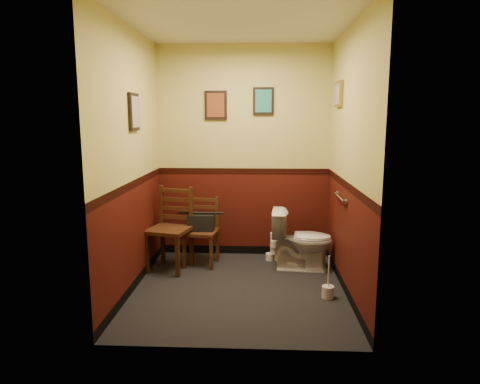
{
  "coord_description": "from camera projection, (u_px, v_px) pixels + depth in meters",
  "views": [
    {
      "loc": [
        0.21,
        -4.29,
        1.78
      ],
      "look_at": [
        0.0,
        0.25,
        1.0
      ],
      "focal_mm": 32.0,
      "sensor_mm": 36.0,
      "label": 1
    }
  ],
  "objects": [
    {
      "name": "floor",
      "position": [
        239.0,
        289.0,
        4.54
      ],
      "size": [
        2.2,
        2.4,
        0.0
      ],
      "primitive_type": "cube",
      "color": "black",
      "rests_on": "ground"
    },
    {
      "name": "ceiling",
      "position": [
        239.0,
        21.0,
        4.08
      ],
      "size": [
        2.2,
        2.4,
        0.0
      ],
      "primitive_type": "cube",
      "rotation": [
        3.14,
        0.0,
        0.0
      ],
      "color": "silver",
      "rests_on": "ground"
    },
    {
      "name": "wall_back",
      "position": [
        243.0,
        153.0,
        5.49
      ],
      "size": [
        2.2,
        0.0,
        2.7
      ],
      "primitive_type": "cube",
      "rotation": [
        1.57,
        0.0,
        0.0
      ],
      "color": "#3E100A",
      "rests_on": "ground"
    },
    {
      "name": "wall_front",
      "position": [
        231.0,
        178.0,
        3.13
      ],
      "size": [
        2.2,
        0.0,
        2.7
      ],
      "primitive_type": "cube",
      "rotation": [
        -1.57,
        0.0,
        0.0
      ],
      "color": "#3E100A",
      "rests_on": "ground"
    },
    {
      "name": "wall_left",
      "position": [
        131.0,
        162.0,
        4.36
      ],
      "size": [
        0.0,
        2.4,
        2.7
      ],
      "primitive_type": "cube",
      "rotation": [
        1.57,
        0.0,
        1.57
      ],
      "color": "#3E100A",
      "rests_on": "ground"
    },
    {
      "name": "wall_right",
      "position": [
        349.0,
        163.0,
        4.26
      ],
      "size": [
        0.0,
        2.4,
        2.7
      ],
      "primitive_type": "cube",
      "rotation": [
        1.57,
        0.0,
        -1.57
      ],
      "color": "#3E100A",
      "rests_on": "ground"
    },
    {
      "name": "grab_bar",
      "position": [
        340.0,
        197.0,
        4.57
      ],
      "size": [
        0.05,
        0.56,
        0.06
      ],
      "color": "silver",
      "rests_on": "wall_right"
    },
    {
      "name": "framed_print_back_a",
      "position": [
        216.0,
        105.0,
        5.39
      ],
      "size": [
        0.28,
        0.04,
        0.36
      ],
      "color": "black",
      "rests_on": "wall_back"
    },
    {
      "name": "framed_print_back_b",
      "position": [
        263.0,
        101.0,
        5.35
      ],
      "size": [
        0.26,
        0.04,
        0.34
      ],
      "color": "black",
      "rests_on": "wall_back"
    },
    {
      "name": "framed_print_left",
      "position": [
        134.0,
        112.0,
        4.37
      ],
      "size": [
        0.04,
        0.3,
        0.38
      ],
      "color": "black",
      "rests_on": "wall_left"
    },
    {
      "name": "framed_print_right",
      "position": [
        339.0,
        94.0,
        4.73
      ],
      "size": [
        0.04,
        0.34,
        0.28
      ],
      "color": "olive",
      "rests_on": "wall_right"
    },
    {
      "name": "toilet",
      "position": [
        302.0,
        240.0,
        5.08
      ],
      "size": [
        0.75,
        0.46,
        0.71
      ],
      "primitive_type": "imported",
      "rotation": [
        0.0,
        0.0,
        1.49
      ],
      "color": "white",
      "rests_on": "floor"
    },
    {
      "name": "toilet_brush",
      "position": [
        328.0,
        291.0,
        4.29
      ],
      "size": [
        0.12,
        0.12,
        0.44
      ],
      "color": "silver",
      "rests_on": "floor"
    },
    {
      "name": "chair_left",
      "position": [
        171.0,
        229.0,
        5.08
      ],
      "size": [
        0.56,
        0.56,
        0.98
      ],
      "rotation": [
        0.0,
        0.0,
        -0.26
      ],
      "color": "#59311A",
      "rests_on": "floor"
    },
    {
      "name": "chair_right",
      "position": [
        202.0,
        231.0,
        5.26
      ],
      "size": [
        0.43,
        0.43,
        0.83
      ],
      "rotation": [
        0.0,
        0.0,
        -0.13
      ],
      "color": "#59311A",
      "rests_on": "floor"
    },
    {
      "name": "handbag",
      "position": [
        201.0,
        222.0,
        5.2
      ],
      "size": [
        0.32,
        0.16,
        0.23
      ],
      "rotation": [
        0.0,
        0.0,
        0.01
      ],
      "color": "black",
      "rests_on": "chair_right"
    },
    {
      "name": "tp_stack",
      "position": [
        274.0,
        249.0,
        5.42
      ],
      "size": [
        0.21,
        0.13,
        0.36
      ],
      "color": "silver",
      "rests_on": "floor"
    }
  ]
}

